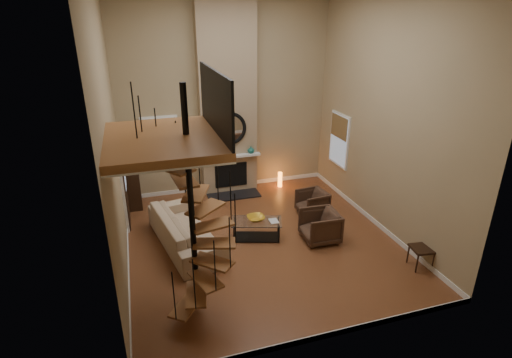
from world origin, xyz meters
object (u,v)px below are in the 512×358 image
object	(u,v)px
armchair_near	(314,202)
coffee_table	(257,227)
accent_lamp	(280,179)
side_chair	(427,245)
armchair_far	(323,226)
floor_lamp	(184,163)
hutch	(131,173)
sofa	(185,230)

from	to	relation	value
armchair_near	coffee_table	bearing A→B (deg)	-74.29
accent_lamp	side_chair	bearing A→B (deg)	-73.38
armchair_far	accent_lamp	distance (m)	3.17
armchair_near	armchair_far	distance (m)	1.26
floor_lamp	accent_lamp	distance (m)	3.31
hutch	floor_lamp	xyz separation A→B (m)	(1.32, -0.95, 0.46)
floor_lamp	side_chair	xyz separation A→B (m)	(4.40, -3.90, -0.89)
sofa	coffee_table	size ratio (longest dim) A/B	2.05
sofa	accent_lamp	size ratio (longest dim) A/B	5.77
coffee_table	accent_lamp	bearing A→B (deg)	59.26
armchair_near	floor_lamp	world-z (taller)	floor_lamp
coffee_table	accent_lamp	distance (m)	3.08
hutch	sofa	size ratio (longest dim) A/B	0.74
sofa	armchair_near	size ratio (longest dim) A/B	3.71
hutch	side_chair	world-z (taller)	hutch
armchair_near	coffee_table	distance (m)	1.94
coffee_table	floor_lamp	xyz separation A→B (m)	(-1.39, 1.76, 1.13)
coffee_table	accent_lamp	size ratio (longest dim) A/B	2.82
hutch	armchair_far	xyz separation A→B (m)	(4.18, -3.22, -0.60)
armchair_near	accent_lamp	size ratio (longest dim) A/B	1.56
sofa	armchair_far	distance (m)	3.19
hutch	armchair_far	size ratio (longest dim) A/B	2.40
side_chair	hutch	bearing A→B (deg)	139.73
accent_lamp	coffee_table	bearing A→B (deg)	-120.74
armchair_far	accent_lamp	world-z (taller)	armchair_far
sofa	hutch	bearing A→B (deg)	12.21
armchair_far	coffee_table	size ratio (longest dim) A/B	0.63
sofa	armchair_far	bearing A→B (deg)	-113.80
armchair_far	side_chair	size ratio (longest dim) A/B	0.87
armchair_far	floor_lamp	xyz separation A→B (m)	(-2.85, 2.27, 1.06)
hutch	accent_lamp	world-z (taller)	hutch
side_chair	floor_lamp	bearing A→B (deg)	138.42
sofa	armchair_near	bearing A→B (deg)	-92.69
armchair_far	sofa	bearing A→B (deg)	-100.52
armchair_far	coffee_table	distance (m)	1.55
armchair_far	accent_lamp	bearing A→B (deg)	-179.66
sofa	armchair_far	world-z (taller)	sofa
armchair_far	floor_lamp	bearing A→B (deg)	-126.13
accent_lamp	side_chair	xyz separation A→B (m)	(1.43, -4.80, 0.28)
side_chair	armchair_far	bearing A→B (deg)	133.48
hutch	armchair_near	distance (m)	4.98
armchair_near	accent_lamp	world-z (taller)	armchair_near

